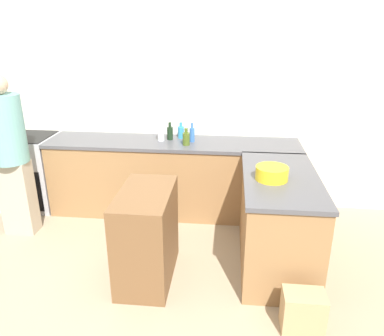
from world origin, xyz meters
name	(u,v)px	position (x,y,z in m)	size (l,w,h in m)	color
ground_plane	(138,320)	(0.00, 0.00, 0.00)	(14.00, 14.00, 0.00)	tan
wall_back	(176,100)	(0.00, 2.25, 1.35)	(8.00, 0.06, 2.70)	silver
counter_back	(173,177)	(0.00, 1.91, 0.46)	(3.01, 0.65, 0.92)	olive
counter_peninsula	(277,220)	(1.16, 0.93, 0.46)	(0.69, 1.36, 0.92)	olive
range_oven	(30,171)	(-1.86, 1.91, 0.47)	(0.69, 0.62, 0.93)	#ADADB2
island_table	(147,235)	(-0.04, 0.58, 0.43)	(0.46, 0.83, 0.86)	brown
mixing_bowl	(272,173)	(1.06, 0.84, 0.98)	(0.29, 0.29, 0.12)	yellow
vinegar_bottle_clear	(161,132)	(-0.14, 1.92, 1.03)	(0.08, 0.08, 0.27)	silver
water_bottle_blue	(192,134)	(0.23, 1.92, 1.01)	(0.06, 0.06, 0.23)	#386BB7
wine_bottle_dark	(170,133)	(-0.04, 1.99, 1.01)	(0.07, 0.07, 0.21)	black
olive_oil_bottle	(186,138)	(0.18, 1.78, 1.00)	(0.08, 0.08, 0.20)	#475B1E
dish_soap_bottle	(181,132)	(0.08, 2.06, 1.00)	(0.08, 0.08, 0.19)	#338CBF
person_by_range	(10,152)	(-1.64, 1.24, 0.95)	(0.38, 0.38, 1.76)	#ADA38E
paper_bag	(303,312)	(1.28, 0.05, 0.17)	(0.32, 0.22, 0.33)	tan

